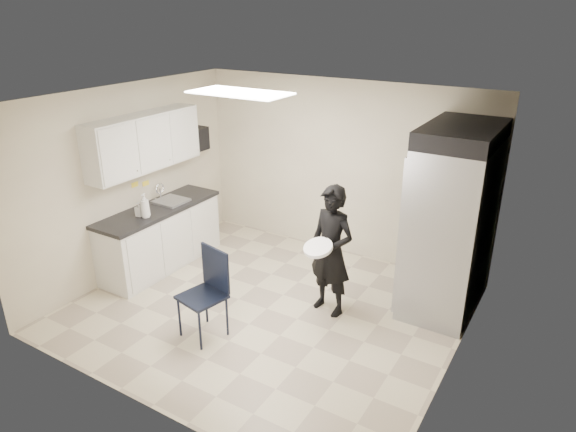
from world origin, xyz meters
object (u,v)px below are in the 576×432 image
Objects in this scene: commercial_fridge at (451,228)px; folding_chair at (202,297)px; man_tuxedo at (331,251)px; lower_counter at (161,238)px.

folding_chair is at bearing -135.45° from commercial_fridge.
man_tuxedo is (0.99, 1.22, 0.31)m from folding_chair.
commercial_fridge is 1.47m from man_tuxedo.
man_tuxedo is at bearing 63.49° from folding_chair.
folding_chair is at bearing -32.27° from lower_counter.
man_tuxedo reaches higher than lower_counter.
folding_chair is (1.64, -1.03, 0.08)m from lower_counter.
lower_counter is 3.98m from commercial_fridge.
lower_counter is at bearing -164.57° from man_tuxedo.
man_tuxedo is (2.63, 0.19, 0.38)m from lower_counter.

